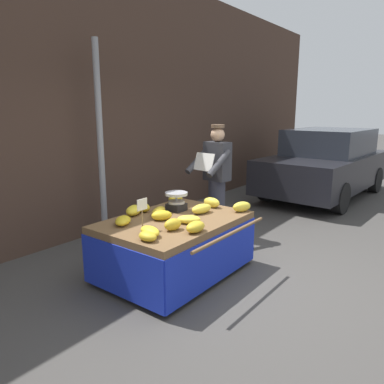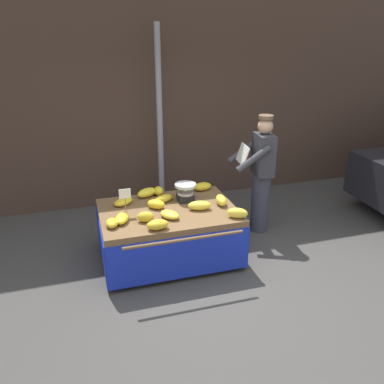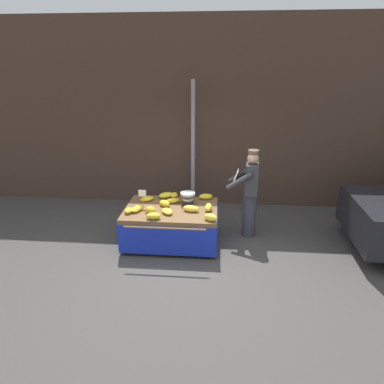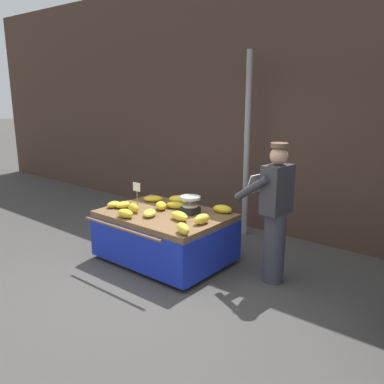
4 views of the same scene
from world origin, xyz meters
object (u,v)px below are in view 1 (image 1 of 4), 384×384
object	(u,v)px
banana_cart	(174,233)
banana_bunch_3	(176,198)
weighing_scale	(176,201)
banana_bunch_6	(143,207)
banana_bunch_0	(242,207)
price_sign	(142,207)
banana_bunch_5	(123,221)
banana_bunch_13	(159,211)
street_pole	(100,144)
banana_bunch_12	(196,227)
banana_bunch_10	(150,231)
parked_car	(326,163)
vendor_person	(216,181)
banana_bunch_9	(148,236)
banana_bunch_4	(189,219)
banana_bunch_7	(162,215)
banana_bunch_2	(202,209)
banana_bunch_11	(134,210)
banana_bunch_1	(173,224)
banana_bunch_8	(212,202)

from	to	relation	value
banana_cart	banana_bunch_3	xyz separation A→B (m)	(0.61, 0.49, 0.23)
weighing_scale	banana_bunch_6	bearing A→B (deg)	135.25
banana_bunch_0	price_sign	bearing A→B (deg)	159.86
banana_bunch_5	banana_bunch_13	bearing A→B (deg)	-7.19
street_pole	weighing_scale	xyz separation A→B (m)	(0.01, -1.40, -0.64)
banana_bunch_0	banana_bunch_13	size ratio (longest dim) A/B	0.84
banana_cart	banana_bunch_12	world-z (taller)	banana_bunch_12
banana_bunch_3	banana_bunch_5	world-z (taller)	banana_bunch_3
banana_bunch_10	parked_car	bearing A→B (deg)	0.99
banana_bunch_3	vendor_person	size ratio (longest dim) A/B	0.16
banana_bunch_5	banana_bunch_12	size ratio (longest dim) A/B	1.13
banana_bunch_6	banana_bunch_12	world-z (taller)	same
banana_bunch_9	banana_bunch_10	bearing A→B (deg)	35.28
banana_bunch_4	banana_bunch_9	distance (m)	0.68
banana_bunch_12	vendor_person	world-z (taller)	vendor_person
banana_bunch_12	banana_bunch_10	bearing A→B (deg)	140.10
banana_bunch_7	banana_bunch_10	distance (m)	0.53
banana_bunch_2	parked_car	size ratio (longest dim) A/B	0.07
banana_bunch_10	banana_bunch_11	distance (m)	0.80
banana_bunch_1	banana_bunch_5	bearing A→B (deg)	108.06
weighing_scale	banana_bunch_8	xyz separation A→B (m)	(0.40, -0.26, -0.05)
weighing_scale	banana_bunch_5	world-z (taller)	weighing_scale
banana_bunch_0	parked_car	bearing A→B (deg)	4.97
banana_bunch_7	banana_bunch_1	bearing A→B (deg)	-120.56
banana_bunch_7	parked_car	bearing A→B (deg)	-1.69
banana_bunch_12	banana_bunch_7	bearing A→B (deg)	79.64
banana_bunch_1	banana_bunch_2	bearing A→B (deg)	11.14
banana_bunch_3	banana_bunch_10	xyz separation A→B (m)	(-1.21, -0.68, -0.01)
banana_bunch_10	banana_bunch_5	bearing A→B (deg)	80.46
banana_bunch_9	vendor_person	bearing A→B (deg)	16.79
banana_bunch_0	banana_bunch_9	world-z (taller)	banana_bunch_0
banana_bunch_12	banana_bunch_13	world-z (taller)	banana_bunch_12
banana_bunch_4	banana_bunch_5	distance (m)	0.72
banana_bunch_8	banana_bunch_12	world-z (taller)	banana_bunch_8
banana_bunch_1	banana_bunch_8	size ratio (longest dim) A/B	0.82
vendor_person	banana_bunch_7	bearing A→B (deg)	-168.98
street_pole	price_sign	bearing A→B (deg)	-116.23
banana_bunch_8	vendor_person	distance (m)	0.89
price_sign	vendor_person	world-z (taller)	vendor_person
vendor_person	banana_bunch_11	bearing A→B (deg)	176.13
banana_bunch_6	weighing_scale	bearing A→B (deg)	-44.75
weighing_scale	banana_bunch_8	distance (m)	0.48
banana_bunch_3	banana_bunch_11	xyz separation A→B (m)	(-0.78, 0.00, 0.00)
street_pole	banana_bunch_1	xyz separation A→B (m)	(-0.60, -1.86, -0.69)
banana_cart	banana_bunch_3	world-z (taller)	banana_bunch_3
banana_bunch_1	banana_bunch_12	size ratio (longest dim) A/B	0.81
weighing_scale	banana_bunch_9	world-z (taller)	weighing_scale
banana_cart	banana_bunch_6	distance (m)	0.55
banana_bunch_5	banana_bunch_11	xyz separation A→B (m)	(0.34, 0.19, 0.01)
banana_bunch_6	banana_bunch_7	bearing A→B (deg)	-106.24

